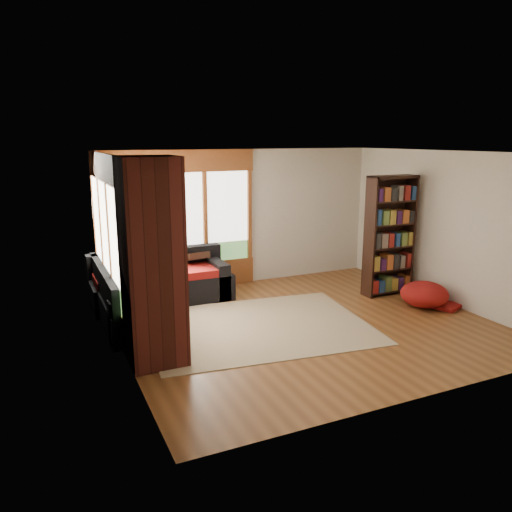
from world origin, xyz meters
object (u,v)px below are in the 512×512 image
object	(u,v)px
brick_chimney	(152,263)
dog_brindle	(151,271)
dog_tan	(165,260)
sectional_sofa	(154,291)
pouf	(424,294)
area_rug	(259,326)
bookshelf	(390,236)

from	to	relation	value
brick_chimney	dog_brindle	xyz separation A→B (m)	(0.34, 1.63, -0.54)
brick_chimney	dog_tan	bearing A→B (deg)	72.01
sectional_sofa	dog_tan	distance (m)	0.56
pouf	dog_tan	size ratio (longest dim) A/B	0.75
sectional_sofa	pouf	xyz separation A→B (m)	(4.20, -1.83, -0.08)
sectional_sofa	area_rug	size ratio (longest dim) A/B	0.67
bookshelf	pouf	xyz separation A→B (m)	(0.11, -0.85, -0.86)
pouf	brick_chimney	bearing A→B (deg)	-177.30
brick_chimney	dog_tan	distance (m)	2.30
brick_chimney	sectional_sofa	world-z (taller)	brick_chimney
brick_chimney	area_rug	bearing A→B (deg)	17.36
brick_chimney	sectional_sofa	size ratio (longest dim) A/B	1.18
brick_chimney	bookshelf	bearing A→B (deg)	13.26
dog_brindle	pouf	bearing A→B (deg)	-117.74
brick_chimney	pouf	world-z (taller)	brick_chimney
brick_chimney	bookshelf	xyz separation A→B (m)	(4.54, 1.07, -0.22)
brick_chimney	pouf	xyz separation A→B (m)	(4.65, 0.22, -1.07)
area_rug	dog_brindle	xyz separation A→B (m)	(-1.36, 1.10, 0.75)
dog_tan	dog_brindle	xyz separation A→B (m)	(-0.36, -0.50, -0.04)
bookshelf	dog_brindle	distance (m)	4.25
dog_tan	pouf	bearing A→B (deg)	-56.92
sectional_sofa	area_rug	bearing A→B (deg)	-50.33
area_rug	bookshelf	xyz separation A→B (m)	(2.84, 0.54, 1.08)
sectional_sofa	area_rug	xyz separation A→B (m)	(1.25, -1.52, -0.30)
sectional_sofa	dog_brindle	xyz separation A→B (m)	(-0.11, -0.42, 0.46)
dog_brindle	bookshelf	bearing A→B (deg)	-107.22
dog_brindle	sectional_sofa	bearing A→B (deg)	-24.52
brick_chimney	pouf	size ratio (longest dim) A/B	3.26
sectional_sofa	dog_brindle	world-z (taller)	dog_brindle
brick_chimney	sectional_sofa	bearing A→B (deg)	77.71
area_rug	dog_tan	size ratio (longest dim) A/B	3.07
dog_tan	dog_brindle	size ratio (longest dim) A/B	1.21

